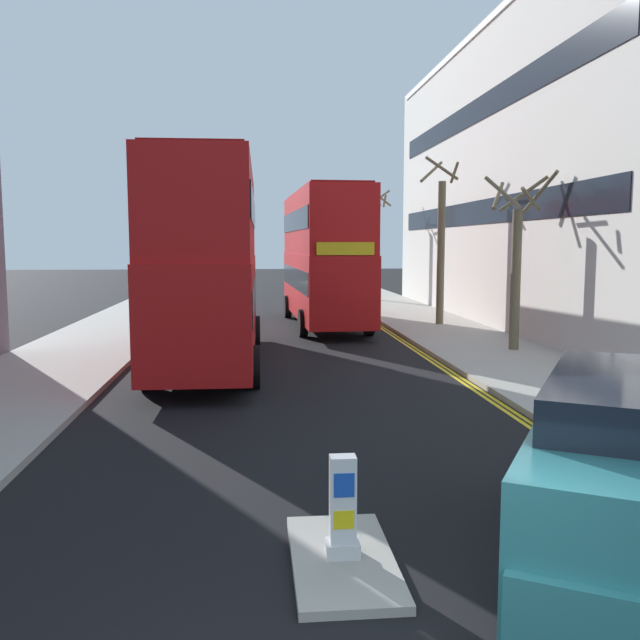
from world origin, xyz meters
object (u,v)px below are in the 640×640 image
(double_decker_bus_oncoming, at_px, (324,254))
(double_decker_bus_away, at_px, (210,259))
(keep_left_bollard, at_px, (343,510))
(taxi_minivan, at_px, (636,484))

(double_decker_bus_oncoming, bearing_deg, double_decker_bus_away, -114.98)
(keep_left_bollard, bearing_deg, double_decker_bus_away, 99.87)
(double_decker_bus_oncoming, bearing_deg, taxi_minivan, -87.77)
(keep_left_bollard, bearing_deg, taxi_minivan, -14.68)
(keep_left_bollard, height_order, double_decker_bus_oncoming, double_decker_bus_oncoming)
(double_decker_bus_away, relative_size, double_decker_bus_oncoming, 1.00)
(double_decker_bus_oncoming, xyz_separation_m, taxi_minivan, (0.87, -22.22, -1.96))
(keep_left_bollard, bearing_deg, double_decker_bus_oncoming, 84.71)
(keep_left_bollard, relative_size, double_decker_bus_away, 0.10)
(double_decker_bus_away, bearing_deg, keep_left_bollard, -80.13)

